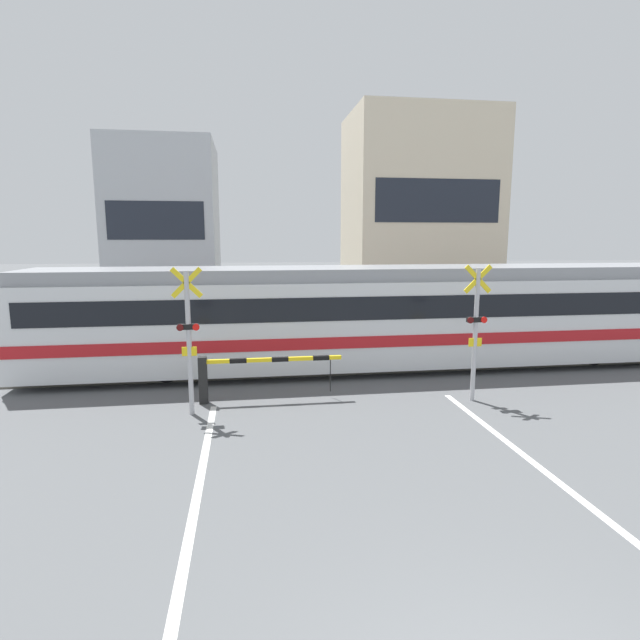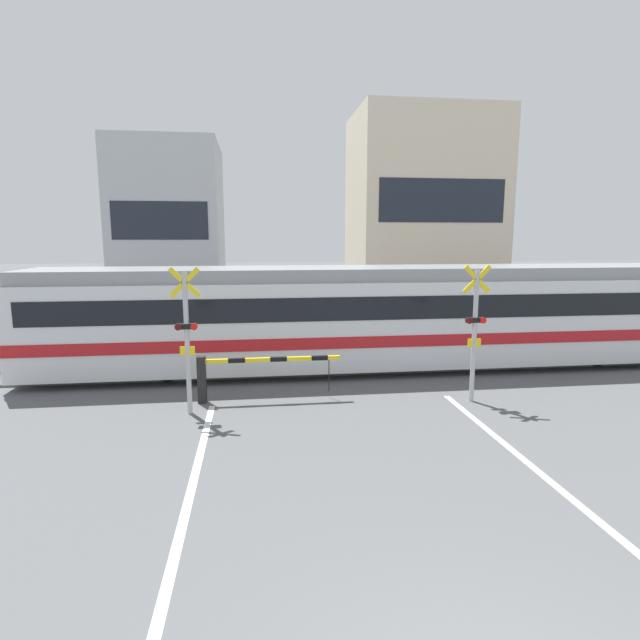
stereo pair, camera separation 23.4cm
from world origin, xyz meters
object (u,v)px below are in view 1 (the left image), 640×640
object	(u,v)px
crossing_barrier_far	(369,326)
crossing_signal_right	(476,327)
pedestrian	(336,313)
crossing_signal_left	(189,335)
commuter_train	(388,314)
crossing_barrier_near	(238,370)

from	to	relation	value
crossing_barrier_far	crossing_signal_right	xyz separation A→B (m)	(1.02, -6.28, 1.05)
crossing_barrier_far	pedestrian	world-z (taller)	pedestrian
crossing_barrier_far	crossing_signal_left	xyz separation A→B (m)	(-5.63, -6.28, 1.05)
commuter_train	pedestrian	bearing A→B (deg)	100.09
commuter_train	crossing_barrier_far	world-z (taller)	commuter_train
crossing_barrier_near	crossing_signal_right	world-z (taller)	crossing_signal_right
commuter_train	crossing_signal_right	size ratio (longest dim) A/B	6.30
commuter_train	crossing_barrier_far	size ratio (longest dim) A/B	6.04
crossing_barrier_near	pedestrian	bearing A→B (deg)	62.79
crossing_barrier_near	crossing_signal_right	bearing A→B (deg)	-7.47
crossing_barrier_near	crossing_signal_left	bearing A→B (deg)	-144.08
crossing_barrier_near	pedestrian	world-z (taller)	pedestrian
crossing_barrier_near	commuter_train	bearing A→B (deg)	30.87
pedestrian	crossing_barrier_far	bearing A→B (deg)	-59.16
crossing_barrier_far	pedestrian	distance (m)	1.87
commuter_train	crossing_barrier_far	xyz separation A→B (m)	(0.15, 2.88, -0.87)
crossing_barrier_far	pedestrian	size ratio (longest dim) A/B	1.92
commuter_train	crossing_signal_left	world-z (taller)	crossing_signal_left
crossing_signal_right	pedestrian	xyz separation A→B (m)	(-1.97, 7.87, -0.78)
crossing_barrier_far	crossing_signal_right	world-z (taller)	crossing_signal_right
crossing_barrier_near	crossing_signal_right	xyz separation A→B (m)	(5.63, -0.74, 1.05)
crossing_barrier_far	pedestrian	xyz separation A→B (m)	(-0.95, 1.59, 0.26)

